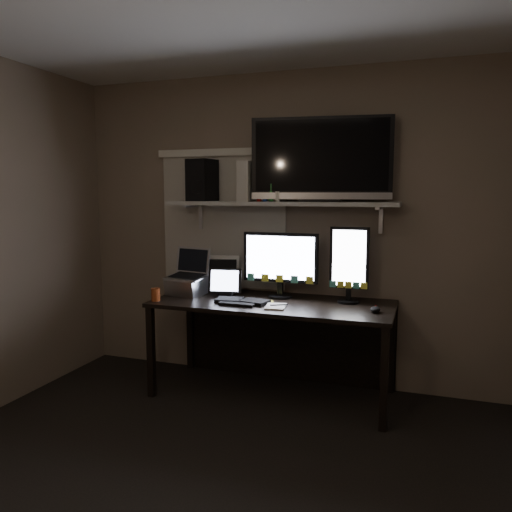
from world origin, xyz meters
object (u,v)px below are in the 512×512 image
at_px(desk, 277,320).
at_px(tv, 321,160).
at_px(tablet, 225,282).
at_px(speaker, 202,180).
at_px(laptop, 187,272).
at_px(monitor_portrait, 349,265).
at_px(cup, 156,294).
at_px(game_console, 248,182).
at_px(mouse, 375,309).
at_px(monitor_landscape, 280,264).
at_px(keyboard, 242,301).

distance_m(desk, tv, 1.28).
distance_m(tablet, speaker, 0.86).
bearing_deg(laptop, desk, 17.96).
relative_size(monitor_portrait, cup, 5.90).
xyz_separation_m(desk, game_console, (-0.26, 0.05, 1.08)).
xyz_separation_m(desk, tablet, (-0.41, -0.07, 0.29)).
bearing_deg(desk, mouse, -15.12).
relative_size(monitor_landscape, monitor_portrait, 1.03).
bearing_deg(keyboard, tablet, 143.51).
bearing_deg(speaker, keyboard, -27.41).
xyz_separation_m(monitor_landscape, game_console, (-0.27, 0.00, 0.64)).
bearing_deg(monitor_landscape, laptop, -169.19).
relative_size(monitor_landscape, tv, 0.57).
bearing_deg(laptop, tv, 20.23).
distance_m(tv, speaker, 0.99).
distance_m(mouse, cup, 1.63).
height_order(monitor_landscape, mouse, monitor_landscape).
bearing_deg(monitor_landscape, desk, -102.49).
distance_m(monitor_landscape, cup, 0.99).
bearing_deg(keyboard, speaker, 147.35).
height_order(monitor_landscape, monitor_portrait, monitor_portrait).
bearing_deg(mouse, tablet, 176.01).
bearing_deg(tv, speaker, 171.39).
distance_m(keyboard, tv, 1.21).
height_order(mouse, cup, cup).
xyz_separation_m(tablet, cup, (-0.45, -0.31, -0.07)).
distance_m(keyboard, game_console, 0.93).
bearing_deg(monitor_portrait, keyboard, -160.83).
distance_m(monitor_landscape, keyboard, 0.43).
height_order(tablet, speaker, speaker).
distance_m(desk, monitor_portrait, 0.72).
height_order(desk, speaker, speaker).
height_order(monitor_landscape, cup, monitor_landscape).
bearing_deg(game_console, tablet, -144.49).
xyz_separation_m(monitor_landscape, laptop, (-0.74, -0.14, -0.08)).
bearing_deg(tablet, speaker, 137.73).
relative_size(keyboard, laptop, 1.12).
distance_m(laptop, tv, 1.38).
distance_m(laptop, cup, 0.34).
bearing_deg(monitor_portrait, laptop, -174.03).
bearing_deg(game_console, cup, -147.42).
bearing_deg(laptop, monitor_landscape, 21.46).
bearing_deg(mouse, keyboard, -176.19).
height_order(monitor_portrait, tablet, monitor_portrait).
height_order(tablet, tv, tv).
bearing_deg(speaker, tv, 6.54).
xyz_separation_m(mouse, tv, (-0.46, 0.29, 1.05)).
height_order(laptop, tv, tv).
relative_size(game_console, speaker, 0.91).
bearing_deg(cup, laptop, 67.25).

